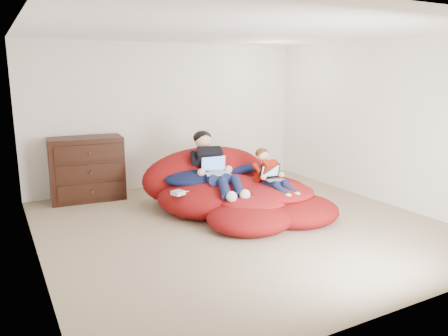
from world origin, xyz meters
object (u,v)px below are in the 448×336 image
dresser (87,169)px  younger_boy (271,172)px  beanbag_pile (234,192)px  laptop_white (216,169)px  laptop_black (273,176)px  older_boy (213,163)px

dresser → younger_boy: (2.20, -1.93, 0.09)m
beanbag_pile → laptop_white: 0.48m
dresser → laptop_black: (2.20, -1.98, 0.04)m
beanbag_pile → older_boy: bearing=161.3°
beanbag_pile → older_boy: (-0.30, 0.10, 0.44)m
laptop_white → laptop_black: (0.70, -0.41, -0.10)m
younger_boy → laptop_black: size_ratio=2.84×
dresser → older_boy: size_ratio=0.91×
beanbag_pile → younger_boy: (0.40, -0.36, 0.32)m
beanbag_pile → laptop_white: beanbag_pile is taller
older_boy → dresser: bearing=135.6°
dresser → older_boy: (1.50, -1.47, 0.21)m
laptop_white → laptop_black: laptop_white is taller
laptop_white → laptop_black: 0.82m
beanbag_pile → laptop_white: (-0.30, -0.00, 0.37)m
dresser → older_boy: bearing=-44.4°
beanbag_pile → younger_boy: bearing=-41.5°
dresser → laptop_white: dresser is taller
dresser → laptop_black: bearing=-42.0°
beanbag_pile → dresser: bearing=138.9°
older_boy → laptop_black: (0.70, -0.51, -0.16)m
laptop_black → older_boy: bearing=143.7°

